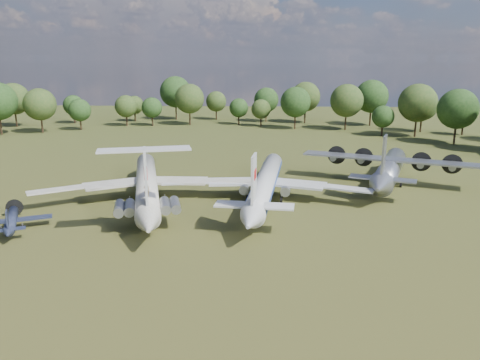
# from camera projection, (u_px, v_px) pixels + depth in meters

# --- Properties ---
(ground) EXTENTS (300.00, 300.00, 0.00)m
(ground) POSITION_uv_depth(u_px,v_px,m) (156.00, 204.00, 70.53)
(ground) COLOR #223D14
(ground) RESTS_ON ground
(il62_airliner) EXTENTS (44.15, 51.59, 4.37)m
(il62_airliner) POSITION_uv_depth(u_px,v_px,m) (147.00, 188.00, 71.13)
(il62_airliner) COLOR silver
(il62_airliner) RESTS_ON ground
(tu104_jet) EXTENTS (36.64, 46.27, 4.32)m
(tu104_jet) POSITION_uv_depth(u_px,v_px,m) (265.00, 187.00, 71.74)
(tu104_jet) COLOR silver
(tu104_jet) RESTS_ON ground
(an12_transport) EXTENTS (40.37, 42.48, 4.47)m
(an12_transport) POSITION_uv_depth(u_px,v_px,m) (389.00, 172.00, 80.93)
(an12_transport) COLOR #AAACB2
(an12_transport) RESTS_ON ground
(small_prop_west) EXTENTS (14.30, 16.06, 1.94)m
(small_prop_west) POSITION_uv_depth(u_px,v_px,m) (12.00, 223.00, 59.67)
(small_prop_west) COLOR black
(small_prop_west) RESTS_ON ground
(person_on_il62) EXTENTS (0.78, 0.65, 1.85)m
(person_on_il62) POSITION_uv_depth(u_px,v_px,m) (147.00, 190.00, 58.75)
(person_on_il62) COLOR #95794C
(person_on_il62) RESTS_ON il62_airliner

